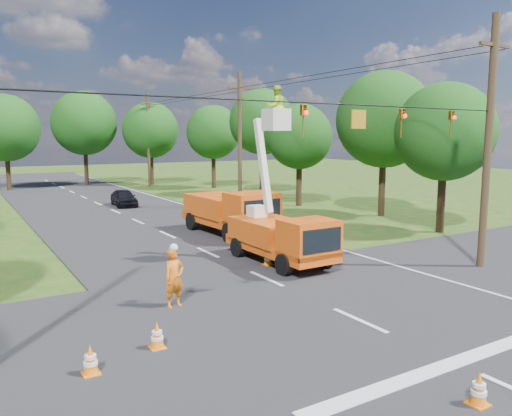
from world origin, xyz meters
TOP-DOWN VIEW (x-y plane):
  - ground at (0.00, 20.00)m, footprint 140.00×140.00m
  - road_main at (0.00, 20.00)m, footprint 12.00×100.00m
  - road_cross at (0.00, 2.00)m, footprint 56.00×10.00m
  - stop_bar at (0.00, -3.20)m, footprint 9.00×0.45m
  - edge_line at (5.60, 20.00)m, footprint 0.12×90.00m
  - bucket_truck at (1.86, 6.76)m, footprint 2.31×5.70m
  - second_truck at (3.05, 13.38)m, footprint 2.88×6.77m
  - ground_worker at (-4.06, 3.95)m, footprint 0.76×0.58m
  - distant_car at (1.43, 27.73)m, footprint 1.87×3.98m
  - traffic_cone_0 at (-1.16, -4.62)m, footprint 0.38×0.38m
  - traffic_cone_1 at (1.18, 6.74)m, footprint 0.38×0.38m
  - traffic_cone_2 at (2.98, 10.60)m, footprint 0.38×0.38m
  - traffic_cone_3 at (-5.64, 1.23)m, footprint 0.38×0.38m
  - traffic_cone_4 at (-7.40, 0.67)m, footprint 0.38×0.38m
  - traffic_cone_6 at (5.33, 15.48)m, footprint 0.38×0.38m
  - pole_right_near at (8.50, 2.00)m, footprint 1.80×0.30m
  - pole_right_mid at (8.50, 22.00)m, footprint 1.80×0.30m
  - pole_right_far at (8.50, 42.00)m, footprint 1.80×0.30m
  - signal_span at (2.23, 1.99)m, footprint 18.00×0.29m
  - tree_right_a at (13.50, 8.00)m, footprint 5.40×5.40m
  - tree_right_b at (15.00, 14.00)m, footprint 6.40×6.40m
  - tree_right_c at (13.20, 21.00)m, footprint 5.00×5.00m
  - tree_right_d at (14.80, 29.00)m, footprint 6.00×6.00m
  - tree_right_e at (13.80, 37.00)m, footprint 5.60×5.60m
  - tree_far_a at (-5.00, 45.00)m, footprint 6.60×6.60m
  - tree_far_b at (3.00, 47.00)m, footprint 7.00×7.00m
  - tree_far_c at (9.50, 44.00)m, footprint 6.20×6.20m

SIDE VIEW (x-z plane):
  - ground at x=0.00m, z-range 0.00..0.00m
  - road_main at x=0.00m, z-range -0.03..0.03m
  - road_cross at x=0.00m, z-range -0.04..0.04m
  - stop_bar at x=0.00m, z-range -0.01..0.01m
  - edge_line at x=5.60m, z-range -0.01..0.01m
  - traffic_cone_0 at x=-1.16m, z-range 0.00..0.71m
  - traffic_cone_1 at x=1.18m, z-range 0.00..0.71m
  - traffic_cone_2 at x=2.98m, z-range 0.00..0.71m
  - traffic_cone_3 at x=-5.64m, z-range 0.00..0.71m
  - traffic_cone_4 at x=-7.40m, z-range 0.00..0.71m
  - traffic_cone_6 at x=5.33m, z-range 0.00..0.71m
  - distant_car at x=1.43m, z-range 0.00..1.32m
  - ground_worker at x=-4.06m, z-range 0.00..1.88m
  - second_truck at x=3.05m, z-range 0.05..2.55m
  - bucket_truck at x=1.86m, z-range -2.11..5.27m
  - pole_right_near at x=8.50m, z-range 0.11..10.11m
  - pole_right_mid at x=8.50m, z-range 0.11..10.11m
  - pole_right_far at x=8.50m, z-range 0.11..10.11m
  - tree_right_c at x=13.20m, z-range 1.40..9.23m
  - tree_right_a at x=13.50m, z-range 1.42..9.70m
  - tree_right_e at x=13.80m, z-range 1.50..10.12m
  - signal_span at x=2.23m, z-range 5.34..6.41m
  - tree_far_c at x=9.50m, z-range 1.47..10.65m
  - tree_far_a at x=-5.00m, z-range 1.44..10.94m
  - tree_right_b at x=15.00m, z-range 1.61..11.26m
  - tree_right_d at x=14.80m, z-range 1.83..11.53m
  - tree_far_b at x=3.00m, z-range 1.65..11.97m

